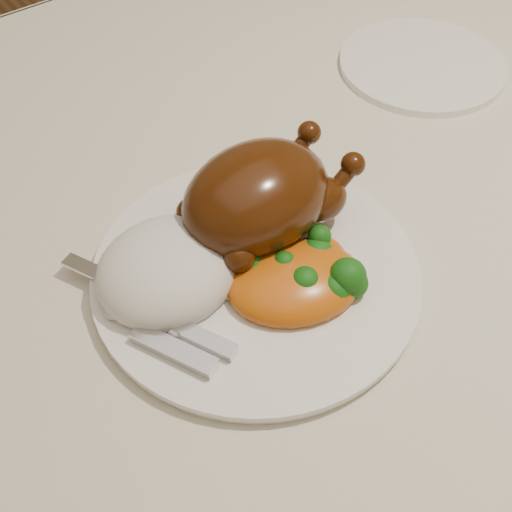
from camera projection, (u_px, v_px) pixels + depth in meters
floor at (309, 489)px, 1.31m from camera, size 4.00×4.00×0.00m
dining_table at (341, 246)px, 0.81m from camera, size 1.60×0.90×0.76m
tablecloth at (347, 200)px, 0.75m from camera, size 1.73×1.03×0.18m
dinner_plate at (256, 275)px, 0.64m from camera, size 0.30×0.30×0.01m
side_plate at (422, 64)px, 0.86m from camera, size 0.25×0.25×0.01m
roast_chicken at (260, 196)px, 0.63m from camera, size 0.18×0.12×0.09m
rice_mound at (168, 271)px, 0.62m from camera, size 0.14×0.13×0.07m
mac_and_cheese at (302, 277)px, 0.61m from camera, size 0.14×0.13×0.05m
cutlery at (165, 321)px, 0.59m from camera, size 0.08×0.18×0.01m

